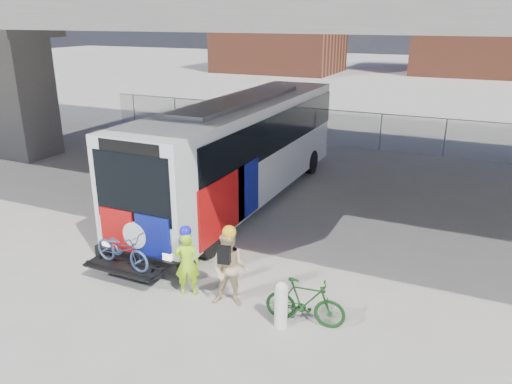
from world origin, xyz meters
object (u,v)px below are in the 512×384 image
Objects in this scene: bus at (242,144)px; bollard at (281,303)px; cyclist_hivis at (187,262)px; bike_parked at (305,302)px; cyclist_tan at (230,268)px.

bus is 8.01m from bollard.
bus reaches higher than cyclist_hivis.
bus is at bearing 29.92° from bike_parked.
cyclist_tan is (1.14, -0.00, 0.08)m from cyclist_hivis.
bus is 7.35× the size of cyclist_hivis.
cyclist_tan is (-1.38, 0.31, 0.36)m from bollard.
cyclist_tan is at bearing 83.81° from bike_parked.
cyclist_hivis is at bearing 165.90° from cyclist_tan.
cyclist_hivis is 1.01× the size of bike_parked.
bus is 7.41× the size of bike_parked.
cyclist_hivis is 0.89× the size of cyclist_tan.
bus is 12.13× the size of bollard.
cyclist_hivis is at bearing -75.03° from bus.
bus reaches higher than cyclist_tan.
bollard is at bearing 120.32° from bike_parked.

